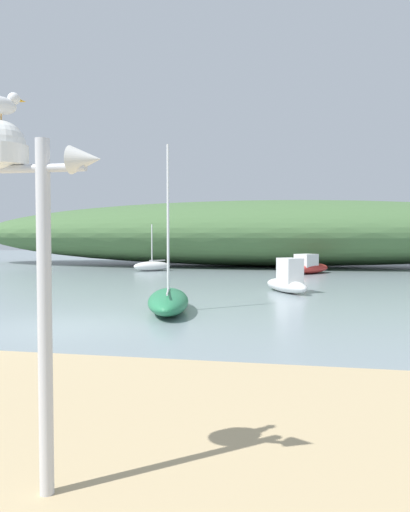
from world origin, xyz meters
TOP-DOWN VIEW (x-y plane):
  - ground_plane at (0.00, 0.00)m, footprint 120.00×120.00m
  - distant_hill at (3.13, 27.24)m, footprint 48.23×12.81m
  - mast_structure at (3.78, -8.13)m, footprint 1.11×0.45m
  - seagull_on_radar at (3.62, -8.12)m, footprint 0.28×0.33m
  - motorboat_centre_water at (6.55, 19.48)m, footprint 3.09×3.46m
  - motorboat_near_shore at (5.53, 8.93)m, footprint 2.30×3.10m
  - sailboat_mid_channel at (-3.69, 19.88)m, footprint 2.58×2.21m
  - sailboat_far_right at (2.04, 2.93)m, footprint 2.23×4.43m

SIDE VIEW (x-z plane):
  - ground_plane at x=0.00m, z-range 0.00..0.00m
  - sailboat_mid_channel at x=-3.69m, z-range -1.22..1.90m
  - sailboat_far_right at x=2.04m, z-range -2.22..2.95m
  - motorboat_centre_water at x=6.55m, z-range -0.16..1.07m
  - motorboat_near_shore at x=5.53m, z-range -0.22..1.22m
  - distant_hill at x=3.13m, z-range 0.00..5.09m
  - mast_structure at x=3.78m, z-range 1.15..4.29m
  - seagull_on_radar at x=3.62m, z-range 3.36..3.61m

